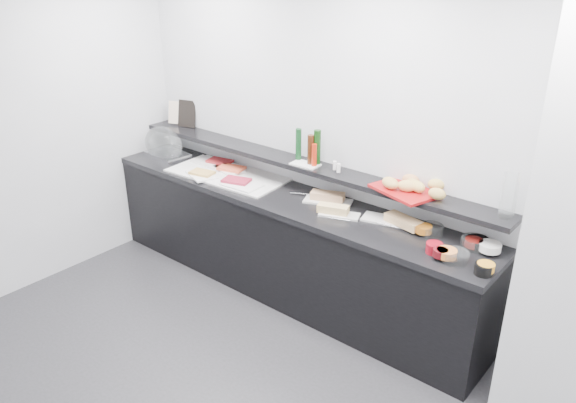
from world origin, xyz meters
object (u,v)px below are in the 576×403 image
Objects in this scene: condiment_tray at (305,164)px; framed_print at (187,114)px; cloche_base at (168,155)px; carafe at (509,196)px; sandwich_plate_mid at (339,215)px; bread_tray at (405,191)px.

framed_print is at bearing 171.75° from condiment_tray.
carafe reaches higher than cloche_base.
carafe is at bearing -1.56° from condiment_tray.
bread_tray is at bearing 2.30° from sandwich_plate_mid.
bread_tray is (2.46, -0.11, -0.12)m from framed_print.
bread_tray reaches higher than cloche_base.
framed_print is (0.02, 0.26, 0.36)m from cloche_base.
condiment_tray reaches higher than cloche_base.
cloche_base is 0.92× the size of bread_tray.
sandwich_plate_mid is at bearing 3.95° from cloche_base.
cloche_base is at bearing -178.88° from condiment_tray.
bread_tray is (0.89, 0.02, 0.00)m from condiment_tray.
sandwich_plate_mid is 1.33× the size of condiment_tray.
cloche_base is at bearing 157.78° from sandwich_plate_mid.
carafe is (1.14, 0.23, 0.39)m from sandwich_plate_mid.
carafe is at bearing 20.72° from bread_tray.
sandwich_plate_mid is at bearing -139.29° from bread_tray.
sandwich_plate_mid is 0.68× the size of bread_tray.
sandwich_plate_mid is at bearing -24.73° from framed_print.
condiment_tray is at bearing -21.02° from framed_print.
cloche_base is at bearing -159.33° from bread_tray.
sandwich_plate_mid is 1.17× the size of framed_print.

